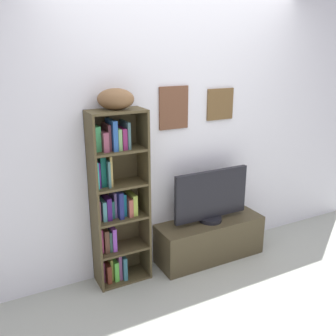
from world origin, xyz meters
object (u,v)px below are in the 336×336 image
television (211,197)px  tv_stand (210,239)px  bookshelf (115,200)px  football (116,99)px

television → tv_stand: bearing=-90.0°
bookshelf → tv_stand: size_ratio=1.43×
bookshelf → football: bearing=-36.0°
television → football: bearing=176.3°
tv_stand → television: (-0.00, 0.00, 0.46)m
tv_stand → television: television is taller
tv_stand → bookshelf: bearing=174.8°
bookshelf → football: size_ratio=5.29×
tv_stand → television: 0.46m
tv_stand → television: bearing=90.0°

